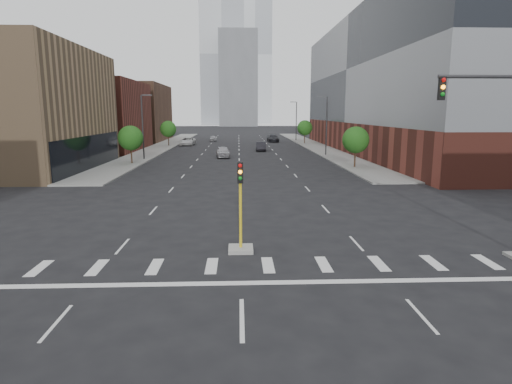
{
  "coord_description": "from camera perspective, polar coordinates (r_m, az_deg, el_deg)",
  "views": [
    {
      "loc": [
        -0.07,
        -11.05,
        6.7
      ],
      "look_at": [
        0.84,
        11.34,
        2.5
      ],
      "focal_mm": 30.0,
      "sensor_mm": 36.0,
      "label": 1
    }
  ],
  "objects": [
    {
      "name": "streetlight_right_b",
      "position": [
        101.96,
        5.35,
        9.63
      ],
      "size": [
        1.6,
        0.22,
        9.07
      ],
      "color": "#2D2D30",
      "rests_on": "ground"
    },
    {
      "name": "tree_left_near",
      "position": [
        57.85,
        -16.38,
        6.92
      ],
      "size": [
        3.2,
        3.2,
        4.85
      ],
      "color": "#382619",
      "rests_on": "ground"
    },
    {
      "name": "tower_right",
      "position": [
        273.27,
        -0.2,
        17.62
      ],
      "size": [
        20.0,
        20.0,
        80.0
      ],
      "primitive_type": "cube",
      "color": "#B2B7BC",
      "rests_on": "ground"
    },
    {
      "name": "car_near_left",
      "position": [
        64.43,
        -4.44,
        5.36
      ],
      "size": [
        2.39,
        5.04,
        1.66
      ],
      "primitive_type": "imported",
      "rotation": [
        0.0,
        0.0,
        0.09
      ],
      "color": "#A7A6AB",
      "rests_on": "ground"
    },
    {
      "name": "car_deep_right",
      "position": [
        97.95,
        2.27,
        7.18
      ],
      "size": [
        2.58,
        5.81,
        1.66
      ],
      "primitive_type": "imported",
      "rotation": [
        0.0,
        0.0,
        0.05
      ],
      "color": "black",
      "rests_on": "ground"
    },
    {
      "name": "median_traffic_signal",
      "position": [
        20.82,
        -2.06,
        -5.36
      ],
      "size": [
        1.2,
        1.2,
        4.4
      ],
      "color": "#999993",
      "rests_on": "ground"
    },
    {
      "name": "tree_right_far",
      "position": [
        92.19,
        6.53,
        8.5
      ],
      "size": [
        3.2,
        3.2,
        4.85
      ],
      "color": "#382619",
      "rests_on": "ground"
    },
    {
      "name": "sidewalk_left_far",
      "position": [
        86.61,
        -12.31,
        5.99
      ],
      "size": [
        5.0,
        92.0,
        0.15
      ],
      "primitive_type": "cube",
      "color": "gray",
      "rests_on": "ground"
    },
    {
      "name": "tree_left_far",
      "position": [
        87.24,
        -11.63,
        8.23
      ],
      "size": [
        3.2,
        3.2,
        4.85
      ],
      "color": "#382619",
      "rests_on": "ground"
    },
    {
      "name": "car_mid_right",
      "position": [
        75.27,
        0.67,
        6.12
      ],
      "size": [
        1.93,
        4.89,
        1.58
      ],
      "primitive_type": "imported",
      "rotation": [
        0.0,
        0.0,
        -0.05
      ],
      "color": "black",
      "rests_on": "ground"
    },
    {
      "name": "streetlight_left",
      "position": [
        62.52,
        -14.82,
        8.72
      ],
      "size": [
        1.6,
        0.22,
        9.07
      ],
      "color": "#2D2D30",
      "rests_on": "ground"
    },
    {
      "name": "building_left_far_a",
      "position": [
        81.79,
        -22.23,
        9.36
      ],
      "size": [
        20.0,
        22.0,
        12.0
      ],
      "primitive_type": "cube",
      "color": "brown",
      "rests_on": "ground"
    },
    {
      "name": "tree_right_near",
      "position": [
        53.06,
        13.15,
        6.77
      ],
      "size": [
        3.2,
        3.2,
        4.85
      ],
      "color": "#382619",
      "rests_on": "ground"
    },
    {
      "name": "tower_left",
      "position": [
        232.91,
        -4.47,
        17.57
      ],
      "size": [
        22.0,
        22.0,
        70.0
      ],
      "primitive_type": "cube",
      "color": "#B2B7BC",
      "rests_on": "ground"
    },
    {
      "name": "streetlight_right_a",
      "position": [
        67.43,
        9.32,
        9.05
      ],
      "size": [
        1.6,
        0.22,
        9.07
      ],
      "color": "#2D2D30",
      "rests_on": "ground"
    },
    {
      "name": "tower_mid",
      "position": [
        211.61,
        -2.38,
        14.76
      ],
      "size": [
        18.0,
        18.0,
        44.0
      ],
      "primitive_type": "cube",
      "color": "slate",
      "rests_on": "ground"
    },
    {
      "name": "building_right_main",
      "position": [
        77.08,
        20.81,
        13.15
      ],
      "size": [
        24.0,
        70.0,
        22.0
      ],
      "color": "brown",
      "rests_on": "ground"
    },
    {
      "name": "ground",
      "position": [
        12.93,
        -1.81,
        -20.62
      ],
      "size": [
        400.0,
        400.0,
        0.0
      ],
      "primitive_type": "plane",
      "color": "black",
      "rests_on": "ground"
    },
    {
      "name": "car_far_left",
      "position": [
        88.92,
        -9.12,
        6.7
      ],
      "size": [
        3.09,
        6.08,
        1.65
      ],
      "primitive_type": "imported",
      "rotation": [
        0.0,
        0.0,
        -0.06
      ],
      "color": "silver",
      "rests_on": "ground"
    },
    {
      "name": "building_left_far_b",
      "position": [
        106.64,
        -17.51,
        10.03
      ],
      "size": [
        20.0,
        24.0,
        13.0
      ],
      "primitive_type": "cube",
      "color": "brown",
      "rests_on": "ground"
    },
    {
      "name": "sidewalk_right_far",
      "position": [
        86.63,
        7.74,
        6.14
      ],
      "size": [
        5.0,
        92.0,
        0.15
      ],
      "primitive_type": "cube",
      "color": "gray",
      "rests_on": "ground"
    },
    {
      "name": "car_distant",
      "position": [
        100.45,
        -5.75,
        7.13
      ],
      "size": [
        1.79,
        4.0,
        1.34
      ],
      "primitive_type": "imported",
      "rotation": [
        0.0,
        0.0,
        0.06
      ],
      "color": "#9E9EA3",
      "rests_on": "ground"
    }
  ]
}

